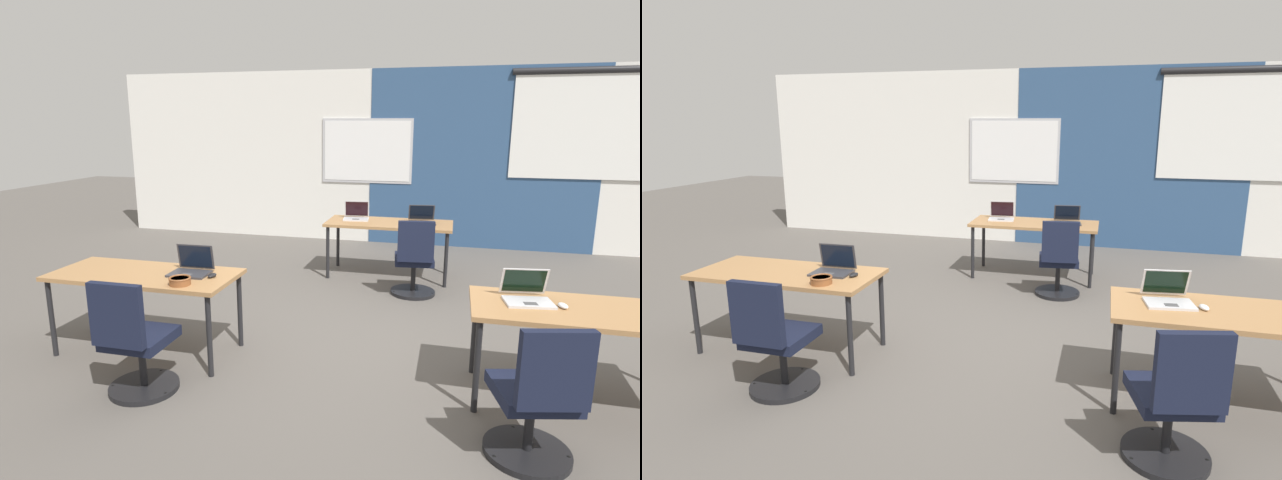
{
  "view_description": "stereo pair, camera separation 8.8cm",
  "coord_description": "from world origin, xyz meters",
  "views": [
    {
      "loc": [
        0.79,
        -4.32,
        2.0
      ],
      "look_at": [
        -0.35,
        0.0,
        0.96
      ],
      "focal_mm": 28.88,
      "sensor_mm": 36.0,
      "label": 1
    },
    {
      "loc": [
        0.87,
        -4.3,
        2.0
      ],
      "look_at": [
        -0.35,
        0.0,
        0.96
      ],
      "focal_mm": 28.88,
      "sensor_mm": 36.0,
      "label": 2
    }
  ],
  "objects": [
    {
      "name": "laptop_near_right_inner",
      "position": [
        1.34,
        -0.53,
        0.77
      ],
      "size": [
        0.37,
        0.36,
        0.23
      ],
      "rotation": [
        0.0,
        0.0,
        0.15
      ],
      "color": "silver",
      "rests_on": "desk_near_right"
    },
    {
      "name": "ground_plane",
      "position": [
        0.0,
        0.0,
        0.0
      ],
      "size": [
        24.0,
        24.0,
        0.0
      ],
      "color": "#56514C"
    },
    {
      "name": "desk_near_left",
      "position": [
        -1.75,
        -0.6,
        0.66
      ],
      "size": [
        1.6,
        0.7,
        0.72
      ],
      "color": "#A37547",
      "rests_on": "ground"
    },
    {
      "name": "back_wall_assembly",
      "position": [
        0.05,
        4.19,
        1.41
      ],
      "size": [
        10.0,
        0.27,
        2.8
      ],
      "color": "silver",
      "rests_on": "ground"
    },
    {
      "name": "laptop_far_right",
      "position": [
        0.41,
        2.26,
        0.77
      ],
      "size": [
        0.37,
        0.36,
        0.22
      ],
      "rotation": [
        0.0,
        0.0,
        0.14
      ],
      "color": "#333338",
      "rests_on": "desk_far_center"
    },
    {
      "name": "mouse_near_left_inner",
      "position": [
        -1.13,
        -0.57,
        0.74
      ],
      "size": [
        0.07,
        0.11,
        0.03
      ],
      "color": "black",
      "rests_on": "desk_near_left"
    },
    {
      "name": "laptop_far_left",
      "position": [
        -0.45,
        2.3,
        0.77
      ],
      "size": [
        0.36,
        0.32,
        0.23
      ],
      "rotation": [
        0.0,
        0.0,
        0.12
      ],
      "color": "silver",
      "rests_on": "desk_far_center"
    },
    {
      "name": "desk_near_right",
      "position": [
        1.75,
        -0.6,
        0.66
      ],
      "size": [
        1.6,
        0.7,
        0.72
      ],
      "color": "#A37547",
      "rests_on": "ground"
    },
    {
      "name": "chair_near_left_inner",
      "position": [
        -1.41,
        -1.29,
        0.38
      ],
      "size": [
        0.52,
        0.54,
        0.92
      ],
      "rotation": [
        0.0,
        0.0,
        3.15
      ],
      "color": "black",
      "rests_on": "ground"
    },
    {
      "name": "chair_near_right_inner",
      "position": [
        1.33,
        -1.39,
        0.38
      ],
      "size": [
        0.53,
        0.59,
        0.92
      ],
      "rotation": [
        0.0,
        0.0,
        3.39
      ],
      "color": "black",
      "rests_on": "ground"
    },
    {
      "name": "chair_far_right",
      "position": [
        0.39,
        1.48,
        0.38
      ],
      "size": [
        0.52,
        0.56,
        0.92
      ],
      "rotation": [
        0.0,
        0.0,
        3.27
      ],
      "color": "black",
      "rests_on": "ground"
    },
    {
      "name": "desk_far_center",
      "position": [
        0.0,
        2.2,
        0.66
      ],
      "size": [
        1.6,
        0.7,
        0.72
      ],
      "color": "#A37547",
      "rests_on": "ground"
    },
    {
      "name": "mouse_near_right_inner",
      "position": [
        1.57,
        -0.61,
        0.74
      ],
      "size": [
        0.08,
        0.11,
        0.03
      ],
      "color": "silver",
      "rests_on": "desk_near_right"
    },
    {
      "name": "snack_bowl",
      "position": [
        -1.29,
        -0.82,
        0.76
      ],
      "size": [
        0.18,
        0.18,
        0.06
      ],
      "color": "brown",
      "rests_on": "desk_near_left"
    },
    {
      "name": "laptop_near_left_inner",
      "position": [
        -1.35,
        -0.51,
        0.77
      ],
      "size": [
        0.34,
        0.28,
        0.24
      ],
      "rotation": [
        0.0,
        0.0,
        0.03
      ],
      "color": "#333338",
      "rests_on": "desk_near_left"
    }
  ]
}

